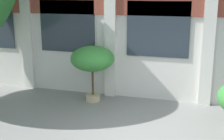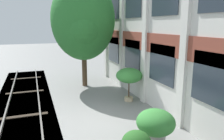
# 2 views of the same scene
# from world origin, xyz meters

# --- Properties ---
(ground_plane) EXTENTS (80.00, 80.00, 0.00)m
(ground_plane) POSITION_xyz_m (0.00, 0.00, 0.00)
(ground_plane) COLOR gray
(potted_plant_tall_urn) EXTENTS (1.35, 1.35, 1.76)m
(potted_plant_tall_urn) POSITION_xyz_m (-1.88, 2.10, 1.33)
(potted_plant_tall_urn) COLOR tan
(potted_plant_tall_urn) RESTS_ON ground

